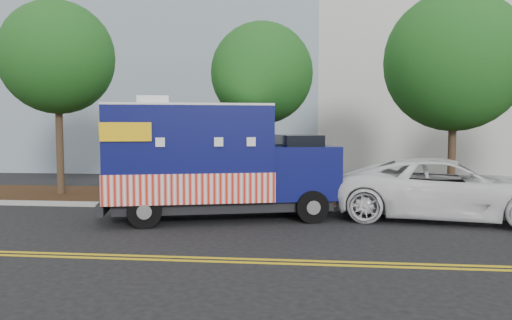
# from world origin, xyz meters

# --- Properties ---
(ground) EXTENTS (120.00, 120.00, 0.00)m
(ground) POSITION_xyz_m (0.00, 0.00, 0.00)
(ground) COLOR black
(ground) RESTS_ON ground
(curb) EXTENTS (120.00, 0.18, 0.15)m
(curb) POSITION_xyz_m (0.00, 1.40, 0.07)
(curb) COLOR #9E9E99
(curb) RESTS_ON ground
(mulch_strip) EXTENTS (120.00, 4.00, 0.15)m
(mulch_strip) POSITION_xyz_m (0.00, 3.50, 0.07)
(mulch_strip) COLOR black
(mulch_strip) RESTS_ON ground
(centerline_near) EXTENTS (120.00, 0.10, 0.01)m
(centerline_near) POSITION_xyz_m (0.00, -4.45, 0.01)
(centerline_near) COLOR gold
(centerline_near) RESTS_ON ground
(centerline_far) EXTENTS (120.00, 0.10, 0.01)m
(centerline_far) POSITION_xyz_m (0.00, -4.70, 0.01)
(centerline_far) COLOR gold
(centerline_far) RESTS_ON ground
(tree_a) EXTENTS (4.09, 4.09, 7.16)m
(tree_a) POSITION_xyz_m (-7.51, 3.22, 5.10)
(tree_a) COLOR #38281C
(tree_a) RESTS_ON ground
(tree_b) EXTENTS (3.47, 3.47, 6.16)m
(tree_b) POSITION_xyz_m (-0.04, 2.90, 4.42)
(tree_b) COLOR #38281C
(tree_b) RESTS_ON ground
(tree_c) EXTENTS (4.66, 4.66, 7.11)m
(tree_c) POSITION_xyz_m (6.38, 3.31, 4.78)
(tree_c) COLOR #38281C
(tree_c) RESTS_ON ground
(sign_post) EXTENTS (0.06, 0.06, 2.40)m
(sign_post) POSITION_xyz_m (-1.54, 1.84, 1.20)
(sign_post) COLOR #473828
(sign_post) RESTS_ON ground
(food_truck) EXTENTS (6.95, 4.01, 3.47)m
(food_truck) POSITION_xyz_m (-1.22, -0.24, 1.57)
(food_truck) COLOR black
(food_truck) RESTS_ON ground
(white_car) EXTENTS (6.59, 3.86, 1.72)m
(white_car) POSITION_xyz_m (5.47, 0.39, 0.86)
(white_car) COLOR white
(white_car) RESTS_ON ground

